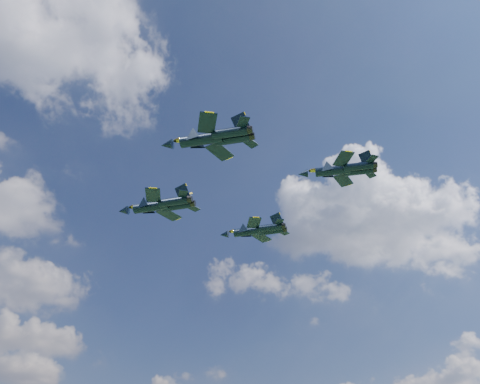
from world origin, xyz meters
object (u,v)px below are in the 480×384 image
Objects in this scene: jet_lead at (149,207)px; jet_slot at (330,171)px; jet_right at (247,231)px; jet_left at (198,140)px.

jet_slot is (25.34, -27.78, 2.69)m from jet_lead.
jet_lead is 24.78m from jet_right.
jet_left is at bearing -135.45° from jet_lead.
jet_slot is (27.39, -3.14, 2.37)m from jet_left.
jet_slot reaches higher than jet_right.
jet_right is at bearing -40.42° from jet_lead.
jet_left reaches higher than jet_lead.
jet_slot is at bearing -49.85° from jet_left.
jet_slot is at bearing -129.85° from jet_right.
jet_lead is 1.06× the size of jet_right.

